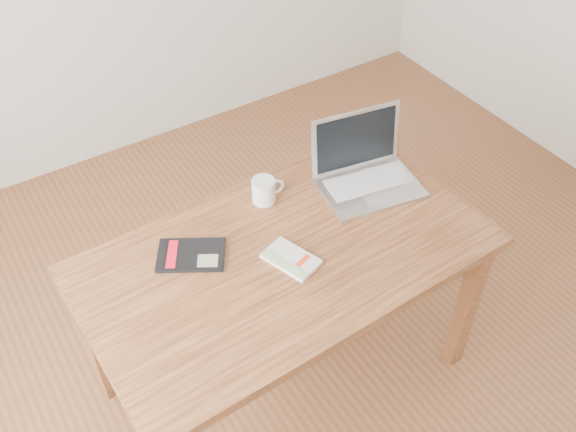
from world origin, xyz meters
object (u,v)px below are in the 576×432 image
white_guidebook (291,259)px  coffee_mug (264,190)px  black_guidebook (191,255)px  desk (285,270)px  laptop (365,171)px

white_guidebook → coffee_mug: 0.33m
white_guidebook → black_guidebook: (-0.28, 0.20, -0.00)m
desk → laptop: laptop is taller
white_guidebook → laptop: (0.46, 0.20, 0.05)m
black_guidebook → coffee_mug: coffee_mug is taller
desk → white_guidebook: white_guidebook is taller
desk → black_guidebook: bearing=148.5°
desk → white_guidebook: 0.11m
laptop → coffee_mug: 0.40m
black_guidebook → desk: bearing=-88.5°
desk → white_guidebook: size_ratio=6.67×
desk → white_guidebook: (-0.00, -0.04, 0.10)m
black_guidebook → laptop: size_ratio=0.67×
laptop → white_guidebook: bearing=-147.1°
white_guidebook → black_guidebook: 0.34m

